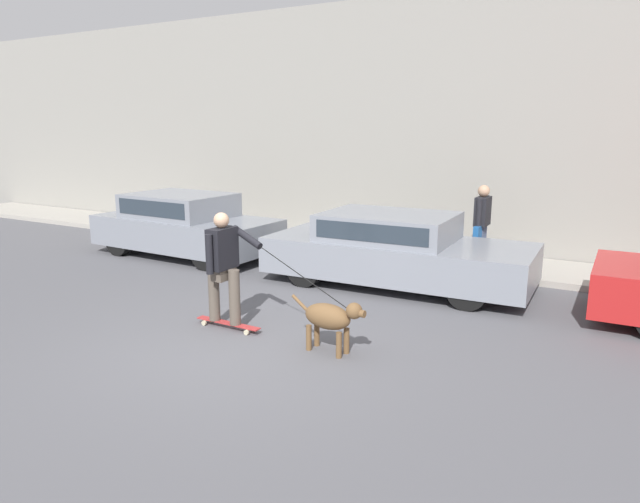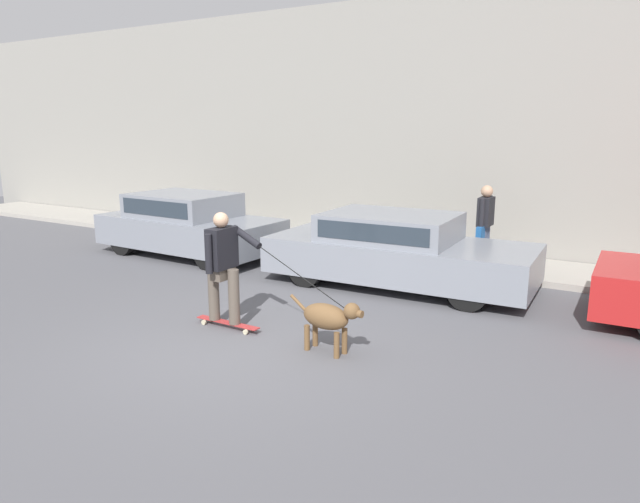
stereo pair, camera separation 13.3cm
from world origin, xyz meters
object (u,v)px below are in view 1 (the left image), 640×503
at_px(parked_car_1, 395,251).
at_px(skateboarder, 224,264).
at_px(parked_car_0, 185,225).
at_px(dog, 330,318).
at_px(pedestrian_with_bag, 482,221).

xyz_separation_m(parked_car_1, skateboarder, (-1.20, -3.18, 0.30)).
relative_size(parked_car_0, skateboarder, 1.65).
height_order(parked_car_1, skateboarder, skateboarder).
bearing_deg(parked_car_1, dog, -83.69).
xyz_separation_m(parked_car_0, skateboarder, (3.64, -3.19, 0.26)).
distance_m(parked_car_1, pedestrian_with_bag, 2.15).
distance_m(parked_car_0, dog, 6.22).
distance_m(parked_car_1, dog, 3.27).
relative_size(parked_car_1, skateboarder, 1.85).
xyz_separation_m(dog, pedestrian_with_bag, (0.53, 5.11, 0.50)).
bearing_deg(dog, parked_car_0, 153.81).
xyz_separation_m(parked_car_1, dog, (0.47, -3.24, -0.17)).
bearing_deg(parked_car_0, dog, -29.52).
height_order(dog, pedestrian_with_bag, pedestrian_with_bag).
height_order(parked_car_0, pedestrian_with_bag, pedestrian_with_bag).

